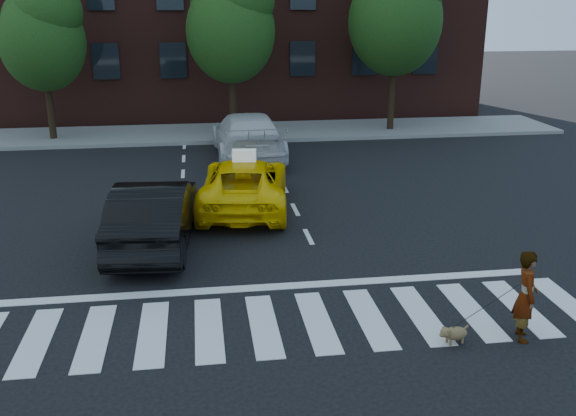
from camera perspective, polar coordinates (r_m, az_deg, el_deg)
The scene contains 13 objects.
ground at distance 11.94m, azimuth -2.17°, elevation -10.38°, with size 120.00×120.00×0.00m, color black.
crosswalk at distance 11.94m, azimuth -2.17°, elevation -10.36°, with size 13.00×2.40×0.01m, color silver.
stop_line at distance 13.36m, azimuth -2.91°, elevation -7.11°, with size 12.00×0.30×0.01m, color silver.
sidewalk_far at distance 28.52m, azimuth -5.93°, elevation 6.67°, with size 30.00×4.00×0.15m, color slate.
tree_left at distance 28.10m, azimuth -21.00°, elevation 14.42°, with size 3.39×3.38×6.50m.
tree_mid at distance 27.49m, azimuth -5.06°, elevation 16.30°, with size 3.69×3.69×7.10m.
tree_right at distance 28.75m, azimuth 9.64°, elevation 17.03°, with size 4.00×4.00×7.70m.
taxi at distance 18.18m, azimuth -3.91°, elevation 2.17°, with size 2.35×5.10×1.42m, color yellow.
black_sedan at distance 15.66m, azimuth -11.82°, elevation -0.48°, with size 1.70×4.87×1.61m, color black.
white_suv at distance 24.00m, azimuth -3.61°, elevation 6.46°, with size 2.39×5.89×1.71m, color silver.
woman at distance 11.88m, azimuth 20.40°, elevation -7.32°, with size 0.60×0.39×1.64m, color #999999.
dog at distance 11.62m, azimuth 14.47°, elevation -10.74°, with size 0.59×0.33×0.34m.
taxi_sign at distance 17.77m, azimuth -3.92°, elevation 4.69°, with size 0.65×0.28×0.32m, color white.
Camera 1 is at (-1.05, -10.44, 5.70)m, focal length 40.00 mm.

